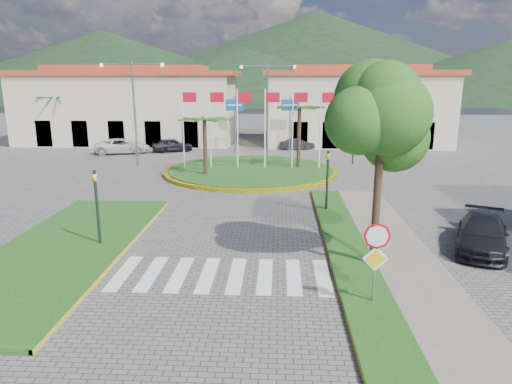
{
  "coord_description": "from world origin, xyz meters",
  "views": [
    {
      "loc": [
        2.03,
        -10.7,
        6.66
      ],
      "look_at": [
        1.09,
        8.0,
        2.02
      ],
      "focal_mm": 32.0,
      "sensor_mm": 36.0,
      "label": 1
    }
  ],
  "objects_px": {
    "deciduous_tree": "(382,124)",
    "white_van": "(122,146)",
    "car_dark_a": "(172,145)",
    "car_dark_b": "(297,144)",
    "car_side_right": "(482,234)",
    "stop_sign": "(376,251)",
    "roundabout_island": "(251,170)"
  },
  "relations": [
    {
      "from": "stop_sign",
      "to": "deciduous_tree",
      "type": "height_order",
      "value": "deciduous_tree"
    },
    {
      "from": "car_dark_b",
      "to": "deciduous_tree",
      "type": "bearing_deg",
      "value": 174.93
    },
    {
      "from": "deciduous_tree",
      "to": "car_dark_b",
      "type": "xyz_separation_m",
      "value": [
        -1.7,
        28.68,
        -4.63
      ]
    },
    {
      "from": "deciduous_tree",
      "to": "white_van",
      "type": "distance_m",
      "value": 31.36
    },
    {
      "from": "car_side_right",
      "to": "white_van",
      "type": "bearing_deg",
      "value": 157.18
    },
    {
      "from": "roundabout_island",
      "to": "white_van",
      "type": "bearing_deg",
      "value": 145.97
    },
    {
      "from": "car_dark_a",
      "to": "car_side_right",
      "type": "relative_size",
      "value": 0.84
    },
    {
      "from": "deciduous_tree",
      "to": "car_dark_a",
      "type": "bearing_deg",
      "value": 116.92
    },
    {
      "from": "deciduous_tree",
      "to": "car_dark_a",
      "type": "distance_m",
      "value": 30.15
    },
    {
      "from": "roundabout_island",
      "to": "car_side_right",
      "type": "height_order",
      "value": "roundabout_island"
    },
    {
      "from": "stop_sign",
      "to": "car_side_right",
      "type": "height_order",
      "value": "stop_sign"
    },
    {
      "from": "car_dark_b",
      "to": "stop_sign",
      "type": "bearing_deg",
      "value": 173.52
    },
    {
      "from": "car_dark_a",
      "to": "stop_sign",
      "type": "bearing_deg",
      "value": -178.13
    },
    {
      "from": "roundabout_island",
      "to": "car_dark_a",
      "type": "distance_m",
      "value": 12.49
    },
    {
      "from": "deciduous_tree",
      "to": "white_van",
      "type": "height_order",
      "value": "deciduous_tree"
    },
    {
      "from": "stop_sign",
      "to": "car_dark_b",
      "type": "xyz_separation_m",
      "value": [
        -1.1,
        31.72,
        -1.24
      ]
    },
    {
      "from": "white_van",
      "to": "car_side_right",
      "type": "relative_size",
      "value": 1.1
    },
    {
      "from": "deciduous_tree",
      "to": "car_dark_a",
      "type": "height_order",
      "value": "deciduous_tree"
    },
    {
      "from": "car_side_right",
      "to": "stop_sign",
      "type": "bearing_deg",
      "value": -113.29
    },
    {
      "from": "white_van",
      "to": "car_side_right",
      "type": "bearing_deg",
      "value": -151.72
    },
    {
      "from": "roundabout_island",
      "to": "stop_sign",
      "type": "xyz_separation_m",
      "value": [
        4.9,
        -20.04,
        1.62
      ]
    },
    {
      "from": "roundabout_island",
      "to": "deciduous_tree",
      "type": "bearing_deg",
      "value": -72.09
    },
    {
      "from": "white_van",
      "to": "car_dark_a",
      "type": "distance_m",
      "value": 4.55
    },
    {
      "from": "car_dark_a",
      "to": "deciduous_tree",
      "type": "bearing_deg",
      "value": -174.74
    },
    {
      "from": "roundabout_island",
      "to": "car_dark_b",
      "type": "bearing_deg",
      "value": 72.0
    },
    {
      "from": "car_dark_b",
      "to": "car_dark_a",
      "type": "bearing_deg",
      "value": 91.64
    },
    {
      "from": "roundabout_island",
      "to": "car_side_right",
      "type": "distance_m",
      "value": 18.14
    },
    {
      "from": "roundabout_island",
      "to": "car_dark_b",
      "type": "height_order",
      "value": "roundabout_island"
    },
    {
      "from": "car_dark_a",
      "to": "car_side_right",
      "type": "xyz_separation_m",
      "value": [
        18.2,
        -24.58,
        0.01
      ]
    },
    {
      "from": "stop_sign",
      "to": "white_van",
      "type": "distance_m",
      "value": 33.26
    },
    {
      "from": "roundabout_island",
      "to": "car_dark_a",
      "type": "relative_size",
      "value": 3.36
    },
    {
      "from": "car_side_right",
      "to": "car_dark_b",
      "type": "bearing_deg",
      "value": 126.65
    }
  ]
}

